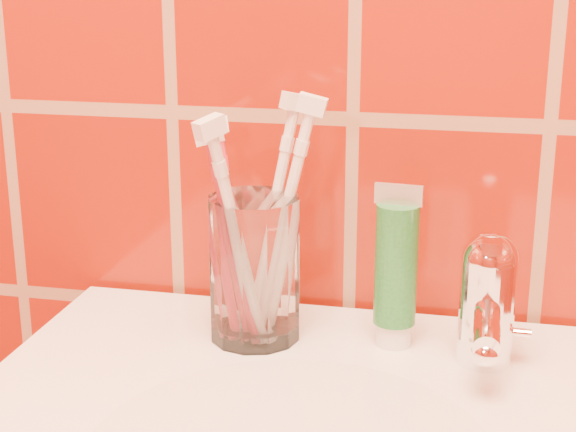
# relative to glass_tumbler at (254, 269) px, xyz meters

# --- Properties ---
(glass_tumbler) EXTENTS (0.10, 0.10, 0.14)m
(glass_tumbler) POSITION_rel_glass_tumbler_xyz_m (0.00, 0.00, 0.00)
(glass_tumbler) COLOR white
(glass_tumbler) RESTS_ON pedestal_sink
(toothpaste_tube) EXTENTS (0.04, 0.04, 0.15)m
(toothpaste_tube) POSITION_rel_glass_tumbler_xyz_m (0.13, 0.01, 0.00)
(toothpaste_tube) COLOR white
(toothpaste_tube) RESTS_ON pedestal_sink
(faucet) EXTENTS (0.05, 0.11, 0.12)m
(faucet) POSITION_rel_glass_tumbler_xyz_m (0.21, -0.01, -0.00)
(faucet) COLOR white
(faucet) RESTS_ON pedestal_sink
(toothbrush_0) EXTENTS (0.10, 0.09, 0.21)m
(toothbrush_0) POSITION_rel_glass_tumbler_xyz_m (-0.01, -0.02, 0.03)
(toothbrush_0) COLOR #A9242F
(toothbrush_0) RESTS_ON glass_tumbler
(toothbrush_1) EXTENTS (0.12, 0.12, 0.24)m
(toothbrush_1) POSITION_rel_glass_tumbler_xyz_m (0.01, 0.02, 0.04)
(toothbrush_1) COLOR white
(toothbrush_1) RESTS_ON glass_tumbler
(toothbrush_2) EXTENTS (0.13, 0.16, 0.22)m
(toothbrush_2) POSITION_rel_glass_tumbler_xyz_m (-0.03, 0.02, 0.03)
(toothbrush_2) COLOR #C42A3B
(toothbrush_2) RESTS_ON glass_tumbler
(toothbrush_3) EXTENTS (0.12, 0.13, 0.23)m
(toothbrush_3) POSITION_rel_glass_tumbler_xyz_m (-0.01, -0.03, 0.04)
(toothbrush_3) COLOR silver
(toothbrush_3) RESTS_ON glass_tumbler
(toothbrush_4) EXTENTS (0.08, 0.08, 0.23)m
(toothbrush_4) POSITION_rel_glass_tumbler_xyz_m (0.02, 0.01, 0.04)
(toothbrush_4) COLOR white
(toothbrush_4) RESTS_ON glass_tumbler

